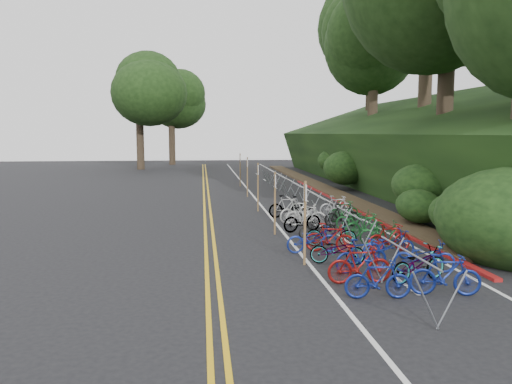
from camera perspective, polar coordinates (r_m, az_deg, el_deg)
ground at (r=15.05m, az=2.67°, el=-8.75°), size 120.00×120.00×0.00m
road_markings at (r=24.92m, az=0.53°, el=-2.51°), size 7.47×80.00×0.01m
red_curb at (r=27.79m, az=10.50°, el=-1.57°), size 0.25×28.00×0.10m
embankment at (r=36.70m, az=18.35°, el=4.15°), size 14.30×48.14×9.11m
tree_cluster at (r=39.25m, az=12.49°, el=19.30°), size 33.54×54.95×20.34m
bike_rack_front at (r=12.37m, az=16.91°, el=-7.97°), size 1.19×3.41×1.27m
bike_racks_rest at (r=28.01m, az=4.65°, el=0.25°), size 1.14×23.00×1.17m
signpost_near at (r=15.22m, az=5.62°, el=-2.90°), size 0.08×0.40×2.59m
signposts_rest at (r=28.59m, az=-0.45°, el=1.56°), size 0.08×18.40×2.50m
bike_front at (r=16.99m, az=6.46°, el=-5.35°), size 0.73×1.82×0.94m
bike_valet at (r=18.26m, az=10.60°, el=-4.50°), size 3.38×13.65×1.08m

